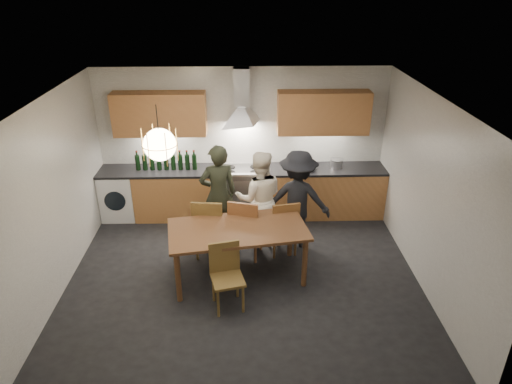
{
  "coord_description": "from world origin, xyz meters",
  "views": [
    {
      "loc": [
        0.03,
        -5.38,
        4.0
      ],
      "look_at": [
        0.19,
        0.4,
        1.2
      ],
      "focal_mm": 32.0,
      "sensor_mm": 36.0,
      "label": 1
    }
  ],
  "objects_px": {
    "dining_table": "(238,234)",
    "person_mid": "(259,198)",
    "mixing_bowl": "(308,167)",
    "wine_bottles": "(166,160)",
    "stock_pot": "(336,164)",
    "chair_front": "(226,271)",
    "person_right": "(297,199)",
    "person_left": "(218,194)",
    "chair_back_left": "(209,225)"
  },
  "relations": [
    {
      "from": "dining_table",
      "to": "person_mid",
      "type": "distance_m",
      "value": 1.01
    },
    {
      "from": "person_right",
      "to": "wine_bottles",
      "type": "bearing_deg",
      "value": -15.17
    },
    {
      "from": "chair_front",
      "to": "wine_bottles",
      "type": "distance_m",
      "value": 2.76
    },
    {
      "from": "chair_front",
      "to": "stock_pot",
      "type": "relative_size",
      "value": 4.26
    },
    {
      "from": "person_right",
      "to": "mixing_bowl",
      "type": "relative_size",
      "value": 4.61
    },
    {
      "from": "person_left",
      "to": "person_mid",
      "type": "distance_m",
      "value": 0.66
    },
    {
      "from": "mixing_bowl",
      "to": "wine_bottles",
      "type": "bearing_deg",
      "value": 178.97
    },
    {
      "from": "person_left",
      "to": "stock_pot",
      "type": "bearing_deg",
      "value": -173.22
    },
    {
      "from": "wine_bottles",
      "to": "person_mid",
      "type": "bearing_deg",
      "value": -30.6
    },
    {
      "from": "chair_front",
      "to": "mixing_bowl",
      "type": "distance_m",
      "value": 2.82
    },
    {
      "from": "person_left",
      "to": "dining_table",
      "type": "bearing_deg",
      "value": 91.1
    },
    {
      "from": "chair_back_left",
      "to": "person_right",
      "type": "height_order",
      "value": "person_right"
    },
    {
      "from": "person_left",
      "to": "person_right",
      "type": "distance_m",
      "value": 1.25
    },
    {
      "from": "stock_pot",
      "to": "mixing_bowl",
      "type": "bearing_deg",
      "value": -174.73
    },
    {
      "from": "wine_bottles",
      "to": "dining_table",
      "type": "bearing_deg",
      "value": -56.5
    },
    {
      "from": "mixing_bowl",
      "to": "wine_bottles",
      "type": "distance_m",
      "value": 2.46
    },
    {
      "from": "chair_back_left",
      "to": "chair_front",
      "type": "relative_size",
      "value": 1.12
    },
    {
      "from": "chair_front",
      "to": "stock_pot",
      "type": "height_order",
      "value": "stock_pot"
    },
    {
      "from": "chair_front",
      "to": "chair_back_left",
      "type": "bearing_deg",
      "value": 91.38
    },
    {
      "from": "person_left",
      "to": "person_right",
      "type": "xyz_separation_m",
      "value": [
        1.24,
        -0.19,
        -0.02
      ]
    },
    {
      "from": "person_right",
      "to": "mixing_bowl",
      "type": "xyz_separation_m",
      "value": [
        0.29,
        0.98,
        0.14
      ]
    },
    {
      "from": "chair_back_left",
      "to": "person_right",
      "type": "xyz_separation_m",
      "value": [
        1.37,
        0.36,
        0.23
      ]
    },
    {
      "from": "stock_pot",
      "to": "dining_table",
      "type": "bearing_deg",
      "value": -132.19
    },
    {
      "from": "person_right",
      "to": "chair_back_left",
      "type": "bearing_deg",
      "value": 24.77
    },
    {
      "from": "person_right",
      "to": "dining_table",
      "type": "bearing_deg",
      "value": 53.14
    },
    {
      "from": "chair_back_left",
      "to": "stock_pot",
      "type": "relative_size",
      "value": 4.79
    },
    {
      "from": "chair_front",
      "to": "person_mid",
      "type": "relative_size",
      "value": 0.57
    },
    {
      "from": "person_left",
      "to": "wine_bottles",
      "type": "bearing_deg",
      "value": -57.31
    },
    {
      "from": "chair_back_left",
      "to": "mixing_bowl",
      "type": "xyz_separation_m",
      "value": [
        1.65,
        1.34,
        0.37
      ]
    },
    {
      "from": "dining_table",
      "to": "person_left",
      "type": "distance_m",
      "value": 1.11
    },
    {
      "from": "person_left",
      "to": "stock_pot",
      "type": "xyz_separation_m",
      "value": [
        2.03,
        0.83,
        0.15
      ]
    },
    {
      "from": "mixing_bowl",
      "to": "stock_pot",
      "type": "distance_m",
      "value": 0.51
    },
    {
      "from": "chair_front",
      "to": "person_right",
      "type": "distance_m",
      "value": 1.83
    },
    {
      "from": "person_left",
      "to": "person_mid",
      "type": "height_order",
      "value": "person_left"
    },
    {
      "from": "person_mid",
      "to": "dining_table",
      "type": "bearing_deg",
      "value": 69.43
    },
    {
      "from": "person_left",
      "to": "wine_bottles",
      "type": "height_order",
      "value": "person_left"
    },
    {
      "from": "stock_pot",
      "to": "wine_bottles",
      "type": "relative_size",
      "value": 0.2
    },
    {
      "from": "person_mid",
      "to": "stock_pot",
      "type": "xyz_separation_m",
      "value": [
        1.38,
        0.94,
        0.19
      ]
    },
    {
      "from": "dining_table",
      "to": "wine_bottles",
      "type": "distance_m",
      "value": 2.29
    },
    {
      "from": "mixing_bowl",
      "to": "person_left",
      "type": "bearing_deg",
      "value": -152.69
    },
    {
      "from": "person_right",
      "to": "chair_front",
      "type": "bearing_deg",
      "value": 63.47
    },
    {
      "from": "person_right",
      "to": "wine_bottles",
      "type": "relative_size",
      "value": 1.51
    },
    {
      "from": "chair_front",
      "to": "stock_pot",
      "type": "bearing_deg",
      "value": 39.38
    },
    {
      "from": "chair_back_left",
      "to": "mixing_bowl",
      "type": "height_order",
      "value": "chair_back_left"
    },
    {
      "from": "chair_front",
      "to": "person_mid",
      "type": "bearing_deg",
      "value": 58.9
    },
    {
      "from": "person_mid",
      "to": "stock_pot",
      "type": "relative_size",
      "value": 7.5
    },
    {
      "from": "dining_table",
      "to": "chair_back_left",
      "type": "height_order",
      "value": "chair_back_left"
    },
    {
      "from": "person_right",
      "to": "stock_pot",
      "type": "height_order",
      "value": "person_right"
    },
    {
      "from": "dining_table",
      "to": "chair_front",
      "type": "height_order",
      "value": "chair_front"
    },
    {
      "from": "person_mid",
      "to": "person_right",
      "type": "distance_m",
      "value": 0.6
    }
  ]
}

